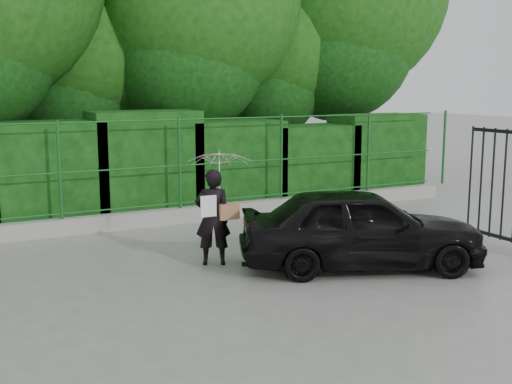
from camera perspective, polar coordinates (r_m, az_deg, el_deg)
name	(u,v)px	position (r m, az deg, el deg)	size (l,w,h in m)	color
ground	(272,289)	(8.78, 1.46, -8.58)	(80.00, 80.00, 0.00)	gray
kerb	(162,217)	(12.73, -8.39, -2.23)	(14.00, 0.25, 0.30)	#9E9E99
fence	(171,164)	(12.63, -7.56, 2.52)	(14.13, 0.06, 1.80)	#16531D
hedge	(140,169)	(13.50, -10.25, 2.05)	(14.20, 1.20, 2.19)	black
trees	(157,3)	(16.01, -8.75, 16.24)	(17.10, 6.15, 8.08)	black
woman	(218,189)	(9.76, -3.36, 0.26)	(0.98, 1.00, 1.74)	black
car	(361,228)	(9.72, 9.29, -3.15)	(1.45, 3.61, 1.23)	black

